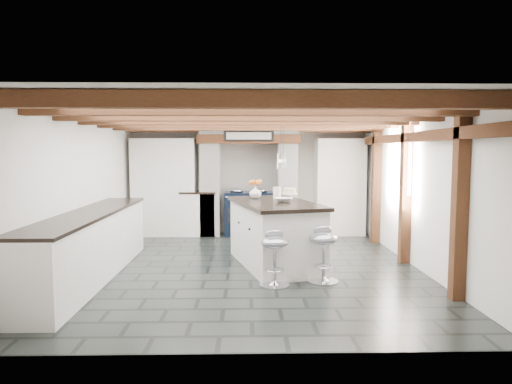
{
  "coord_description": "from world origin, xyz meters",
  "views": [
    {
      "loc": [
        -0.06,
        -6.79,
        1.74
      ],
      "look_at": [
        0.1,
        0.4,
        1.1
      ],
      "focal_mm": 32.0,
      "sensor_mm": 36.0,
      "label": 1
    }
  ],
  "objects_px": {
    "range_cooker": "(249,213)",
    "bar_stool_far": "(274,251)",
    "kitchen_island": "(275,233)",
    "bar_stool_near": "(323,247)"
  },
  "relations": [
    {
      "from": "range_cooker",
      "to": "bar_stool_far",
      "type": "xyz_separation_m",
      "value": [
        0.31,
        -3.69,
        -0.01
      ]
    },
    {
      "from": "kitchen_island",
      "to": "bar_stool_near",
      "type": "xyz_separation_m",
      "value": [
        0.59,
        -0.95,
        -0.03
      ]
    },
    {
      "from": "range_cooker",
      "to": "bar_stool_far",
      "type": "height_order",
      "value": "range_cooker"
    },
    {
      "from": "range_cooker",
      "to": "kitchen_island",
      "type": "bearing_deg",
      "value": -81.71
    },
    {
      "from": "kitchen_island",
      "to": "bar_stool_far",
      "type": "height_order",
      "value": "kitchen_island"
    },
    {
      "from": "bar_stool_near",
      "to": "range_cooker",
      "type": "bearing_deg",
      "value": 99.55
    },
    {
      "from": "kitchen_island",
      "to": "bar_stool_far",
      "type": "bearing_deg",
      "value": -108.27
    },
    {
      "from": "bar_stool_near",
      "to": "bar_stool_far",
      "type": "distance_m",
      "value": 0.67
    },
    {
      "from": "bar_stool_near",
      "to": "bar_stool_far",
      "type": "xyz_separation_m",
      "value": [
        -0.66,
        -0.15,
        -0.01
      ]
    },
    {
      "from": "kitchen_island",
      "to": "bar_stool_far",
      "type": "xyz_separation_m",
      "value": [
        -0.07,
        -1.1,
        -0.05
      ]
    }
  ]
}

